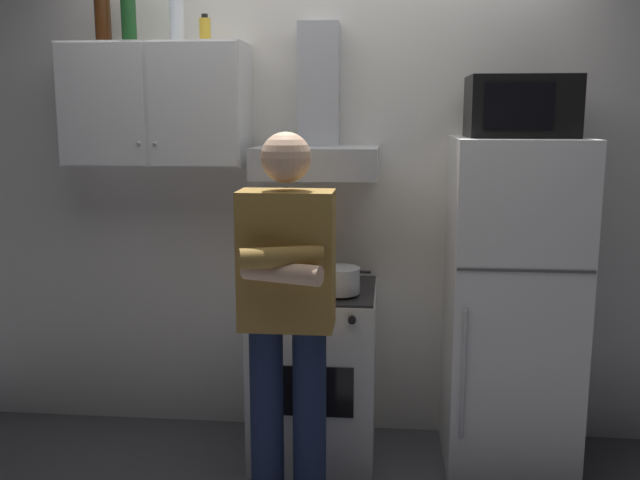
% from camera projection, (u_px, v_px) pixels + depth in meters
% --- Properties ---
extents(ground_plane, '(7.00, 7.00, 0.00)m').
position_uv_depth(ground_plane, '(320.00, 476.00, 3.33)').
color(ground_plane, '#4C4C51').
extents(back_wall_tiled, '(4.80, 0.10, 2.70)m').
position_uv_depth(back_wall_tiled, '(331.00, 183.00, 3.68)').
color(back_wall_tiled, silver).
rests_on(back_wall_tiled, ground_plane).
extents(upper_cabinet, '(0.90, 0.37, 0.60)m').
position_uv_depth(upper_cabinet, '(158.00, 105.00, 3.47)').
color(upper_cabinet, silver).
extents(stove_oven, '(0.60, 0.62, 0.87)m').
position_uv_depth(stove_oven, '(315.00, 371.00, 3.50)').
color(stove_oven, silver).
rests_on(stove_oven, ground_plane).
extents(range_hood, '(0.60, 0.44, 0.75)m').
position_uv_depth(range_hood, '(317.00, 137.00, 3.42)').
color(range_hood, '#B7BABF').
extents(refrigerator, '(0.60, 0.62, 1.60)m').
position_uv_depth(refrigerator, '(511.00, 306.00, 3.35)').
color(refrigerator, white).
rests_on(refrigerator, ground_plane).
extents(microwave, '(0.48, 0.37, 0.28)m').
position_uv_depth(microwave, '(520.00, 107.00, 3.20)').
color(microwave, black).
rests_on(microwave, refrigerator).
extents(person_standing, '(0.38, 0.33, 1.64)m').
position_uv_depth(person_standing, '(287.00, 315.00, 2.83)').
color(person_standing, '#192342').
rests_on(person_standing, ground_plane).
extents(cooking_pot, '(0.29, 0.19, 0.12)m').
position_uv_depth(cooking_pot, '(340.00, 280.00, 3.28)').
color(cooking_pot, '#B7BABF').
rests_on(cooking_pot, stove_oven).
extents(bottle_wine_green, '(0.07, 0.07, 0.34)m').
position_uv_depth(bottle_wine_green, '(128.00, 8.00, 3.37)').
color(bottle_wine_green, '#19471E').
rests_on(bottle_wine_green, upper_cabinet).
extents(bottle_rum_dark, '(0.08, 0.08, 0.30)m').
position_uv_depth(bottle_rum_dark, '(102.00, 13.00, 3.43)').
color(bottle_rum_dark, '#47230F').
rests_on(bottle_rum_dark, upper_cabinet).
extents(bottle_vodka_clear, '(0.07, 0.07, 0.33)m').
position_uv_depth(bottle_vodka_clear, '(176.00, 10.00, 3.40)').
color(bottle_vodka_clear, silver).
rests_on(bottle_vodka_clear, upper_cabinet).
extents(bottle_spice_jar, '(0.06, 0.06, 0.14)m').
position_uv_depth(bottle_spice_jar, '(205.00, 30.00, 3.39)').
color(bottle_spice_jar, gold).
rests_on(bottle_spice_jar, upper_cabinet).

